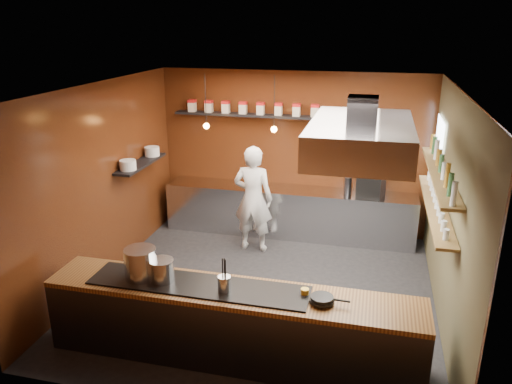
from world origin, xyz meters
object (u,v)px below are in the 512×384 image
(espresso_machine, at_px, (371,184))
(chef, at_px, (253,199))
(extractor_hood, at_px, (361,138))
(stockpot_small, at_px, (162,270))
(stockpot_large, at_px, (141,263))

(espresso_machine, relative_size, chef, 0.23)
(extractor_hood, height_order, stockpot_small, extractor_hood)
(espresso_machine, bearing_deg, extractor_hood, -80.29)
(espresso_machine, height_order, chef, chef)
(extractor_hood, relative_size, chef, 1.07)
(stockpot_large, bearing_deg, stockpot_small, -3.40)
(extractor_hood, bearing_deg, stockpot_small, -150.32)
(stockpot_small, xyz_separation_m, espresso_machine, (2.30, 3.76, 0.04))
(stockpot_small, xyz_separation_m, chef, (0.35, 3.02, -0.14))
(extractor_hood, bearing_deg, chef, 134.75)
(extractor_hood, relative_size, espresso_machine, 4.65)
(stockpot_small, height_order, espresso_machine, espresso_machine)
(stockpot_large, height_order, stockpot_small, stockpot_large)
(stockpot_large, relative_size, chef, 0.20)
(stockpot_large, xyz_separation_m, espresso_machine, (2.57, 3.74, -0.01))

